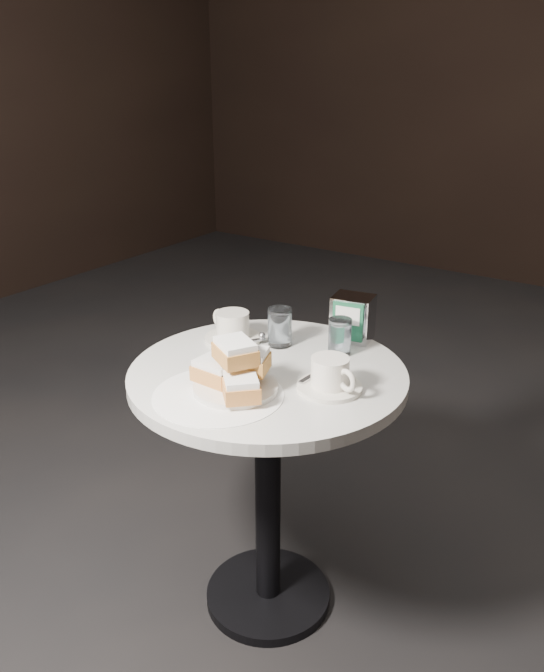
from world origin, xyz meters
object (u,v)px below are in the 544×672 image
(beignet_plate, at_px, (235,373))
(water_glass_right, at_px, (340,337))
(coffee_cup_left, at_px, (232,328))
(napkin_dispenser, at_px, (353,318))
(cafe_table, at_px, (268,438))
(coffee_cup_right, at_px, (330,376))
(water_glass_left, at_px, (280,328))

(beignet_plate, distance_m, water_glass_right, 0.34)
(coffee_cup_left, bearing_deg, napkin_dispenser, 50.67)
(cafe_table, height_order, coffee_cup_left, coffee_cup_left)
(coffee_cup_right, bearing_deg, cafe_table, -162.53)
(napkin_dispenser, bearing_deg, coffee_cup_left, -154.73)
(cafe_table, relative_size, coffee_cup_left, 3.85)
(beignet_plate, xyz_separation_m, napkin_dispenser, (0.08, 0.43, 0.02))
(beignet_plate, relative_size, coffee_cup_right, 1.32)
(coffee_cup_left, height_order, water_glass_left, water_glass_left)
(cafe_table, distance_m, coffee_cup_right, 0.30)
(water_glass_right, bearing_deg, cafe_table, -118.20)
(cafe_table, distance_m, napkin_dispenser, 0.40)
(cafe_table, bearing_deg, napkin_dispenser, 74.72)
(beignet_plate, height_order, coffee_cup_left, beignet_plate)
(coffee_cup_left, height_order, water_glass_right, water_glass_right)
(water_glass_left, bearing_deg, coffee_cup_right, -32.25)
(beignet_plate, bearing_deg, cafe_table, 91.64)
(cafe_table, xyz_separation_m, napkin_dispenser, (0.08, 0.30, 0.26))
(coffee_cup_right, height_order, water_glass_left, water_glass_left)
(water_glass_left, relative_size, napkin_dispenser, 0.83)
(beignet_plate, xyz_separation_m, water_glass_right, (0.10, 0.33, -0.00))
(beignet_plate, xyz_separation_m, water_glass_left, (-0.07, 0.29, 0.00))
(coffee_cup_left, relative_size, napkin_dispenser, 1.54)
(water_glass_right, xyz_separation_m, napkin_dispenser, (-0.02, 0.11, 0.02))
(coffee_cup_left, distance_m, coffee_cup_right, 0.39)
(beignet_plate, distance_m, water_glass_left, 0.30)
(coffee_cup_left, height_order, coffee_cup_right, coffee_cup_left)
(coffee_cup_left, xyz_separation_m, water_glass_right, (0.29, 0.08, 0.01))
(water_glass_left, height_order, napkin_dispenser, napkin_dispenser)
(water_glass_right, relative_size, napkin_dispenser, 0.78)
(napkin_dispenser, bearing_deg, water_glass_right, -89.74)
(coffee_cup_right, distance_m, napkin_dispenser, 0.32)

